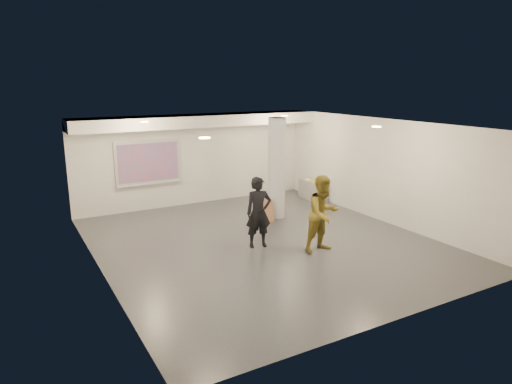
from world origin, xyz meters
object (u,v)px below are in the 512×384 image
projection_screen (148,163)px  woman (259,212)px  column (277,168)px  man (323,214)px  credenza (313,190)px

projection_screen → woman: (1.35, -4.63, -0.64)m
projection_screen → column: bearing=-40.6°
woman → man: (1.20, -1.02, 0.05)m
column → man: column is taller
projection_screen → man: 6.22m
woman → credenza: bearing=50.2°
credenza → man: 5.00m
man → projection_screen: bearing=109.5°
woman → man: man is taller
man → woman: bearing=135.0°
woman → man: size_ratio=0.94×
projection_screen → man: projection_screen is taller
column → credenza: size_ratio=2.63×
projection_screen → man: size_ratio=1.12×
projection_screen → woman: 4.86m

